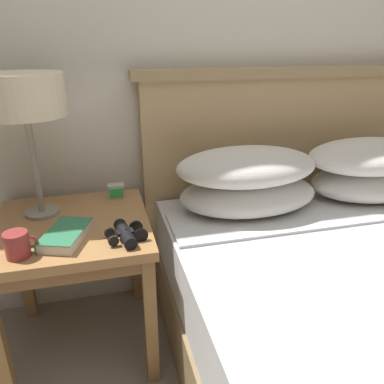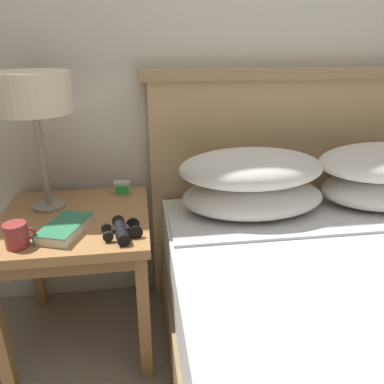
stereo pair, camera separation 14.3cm
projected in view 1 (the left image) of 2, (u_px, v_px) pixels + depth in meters
name	position (u px, v px, depth m)	size (l,w,h in m)	color
wall_back	(221.00, 21.00, 1.61)	(8.00, 0.06, 2.60)	beige
nightstand	(73.00, 241.00, 1.44)	(0.58, 0.58, 0.58)	#AD7A47
table_lamp	(23.00, 98.00, 1.32)	(0.29, 0.29, 0.54)	gray
book_on_nightstand	(65.00, 235.00, 1.29)	(0.19, 0.24, 0.04)	silver
binoculars_pair	(126.00, 234.00, 1.29)	(0.15, 0.16, 0.05)	black
coffee_mug	(18.00, 245.00, 1.18)	(0.10, 0.08, 0.08)	#993333
alarm_clock	(116.00, 191.00, 1.63)	(0.07, 0.05, 0.06)	#B7B2A8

